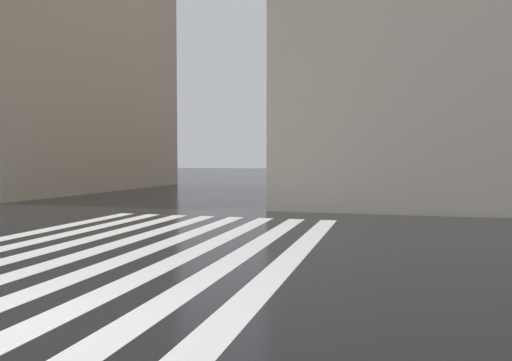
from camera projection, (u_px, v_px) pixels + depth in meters
ground_plane at (9, 329)px, 5.22m from camera, size 220.00×220.00×0.00m
zebra_crossing at (112, 254)px, 9.41m from camera, size 13.00×7.50×0.01m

